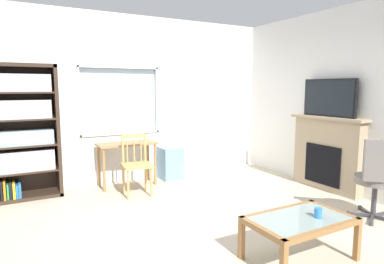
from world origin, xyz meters
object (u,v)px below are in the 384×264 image
object	(u,v)px
coffee_table	(300,224)
sippy_cup	(318,213)
office_chair	(378,176)
wooden_chair	(136,164)
desk_under_window	(127,150)
tv	(329,98)
bookshelf	(24,129)
fireplace	(327,153)
plastic_drawer_unit	(170,163)

from	to	relation	value
coffee_table	sippy_cup	size ratio (longest dim) A/B	10.71
sippy_cup	office_chair	bearing A→B (deg)	12.26
wooden_chair	sippy_cup	xyz separation A→B (m)	(0.81, -2.64, -0.01)
desk_under_window	tv	xyz separation A→B (m)	(2.64, -1.71, 0.85)
desk_under_window	wooden_chair	size ratio (longest dim) A/B	1.04
bookshelf	desk_under_window	size ratio (longest dim) A/B	2.04
bookshelf	fireplace	xyz separation A→B (m)	(4.12, -1.81, -0.43)
desk_under_window	coffee_table	size ratio (longest dim) A/B	0.98
coffee_table	office_chair	bearing A→B (deg)	8.23
bookshelf	coffee_table	world-z (taller)	bookshelf
desk_under_window	plastic_drawer_unit	size ratio (longest dim) A/B	1.69
wooden_chair	bookshelf	bearing A→B (deg)	156.63
bookshelf	plastic_drawer_unit	world-z (taller)	bookshelf
office_chair	sippy_cup	xyz separation A→B (m)	(-1.36, -0.30, -0.10)
fireplace	coffee_table	xyz separation A→B (m)	(-2.02, -1.37, -0.23)
tv	coffee_table	distance (m)	2.66
bookshelf	coffee_table	distance (m)	3.87
fireplace	tv	bearing A→B (deg)	180.00
bookshelf	tv	xyz separation A→B (m)	(4.11, -1.81, 0.43)
bookshelf	fireplace	bearing A→B (deg)	-23.71
fireplace	office_chair	distance (m)	1.26
office_chair	coffee_table	world-z (taller)	office_chair
office_chair	bookshelf	bearing A→B (deg)	140.66
plastic_drawer_unit	fireplace	size ratio (longest dim) A/B	0.44
fireplace	office_chair	xyz separation A→B (m)	(-0.51, -1.15, -0.02)
tv	sippy_cup	xyz separation A→B (m)	(-1.85, -1.44, -0.98)
desk_under_window	plastic_drawer_unit	distance (m)	0.85
office_chair	sippy_cup	distance (m)	1.40
bookshelf	plastic_drawer_unit	bearing A→B (deg)	-1.44
coffee_table	bookshelf	bearing A→B (deg)	123.52
coffee_table	desk_under_window	bearing A→B (deg)	101.80
tv	office_chair	xyz separation A→B (m)	(-0.49, -1.15, -0.88)
bookshelf	wooden_chair	distance (m)	1.66
bookshelf	plastic_drawer_unit	size ratio (longest dim) A/B	3.44
fireplace	sippy_cup	bearing A→B (deg)	-142.36
plastic_drawer_unit	coffee_table	xyz separation A→B (m)	(-0.15, -3.12, 0.07)
desk_under_window	coffee_table	world-z (taller)	desk_under_window
office_chair	sippy_cup	size ratio (longest dim) A/B	11.11
plastic_drawer_unit	tv	size ratio (longest dim) A/B	0.61
desk_under_window	plastic_drawer_unit	world-z (taller)	desk_under_window
bookshelf	office_chair	world-z (taller)	bookshelf
fireplace	coffee_table	bearing A→B (deg)	-145.91
desk_under_window	plastic_drawer_unit	bearing A→B (deg)	3.63
tv	plastic_drawer_unit	bearing A→B (deg)	136.57
plastic_drawer_unit	tv	distance (m)	2.80
desk_under_window	fireplace	xyz separation A→B (m)	(2.66, -1.71, -0.01)
sippy_cup	bookshelf	bearing A→B (deg)	124.67
fireplace	tv	xyz separation A→B (m)	(-0.02, 0.00, 0.86)
wooden_chair	tv	size ratio (longest dim) A/B	0.98
bookshelf	tv	distance (m)	4.51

